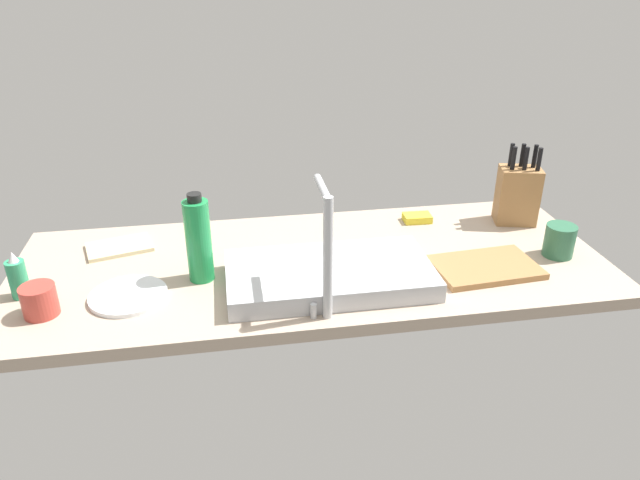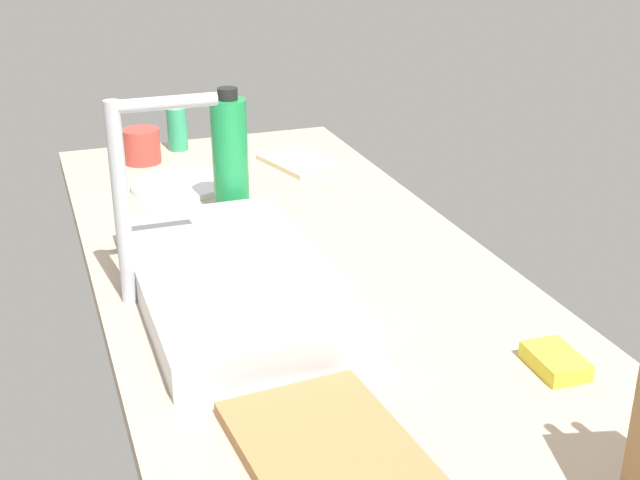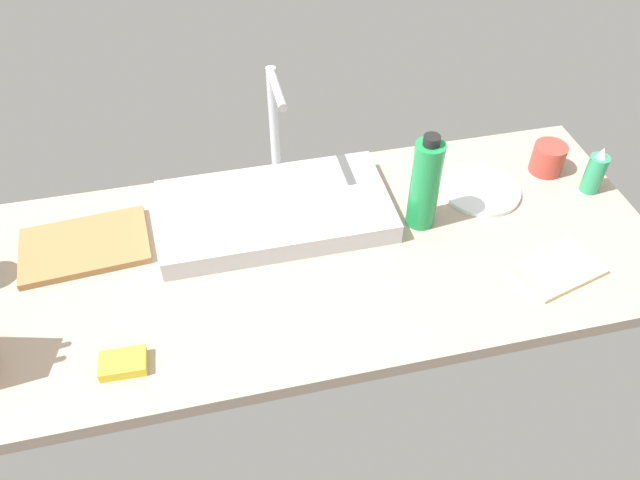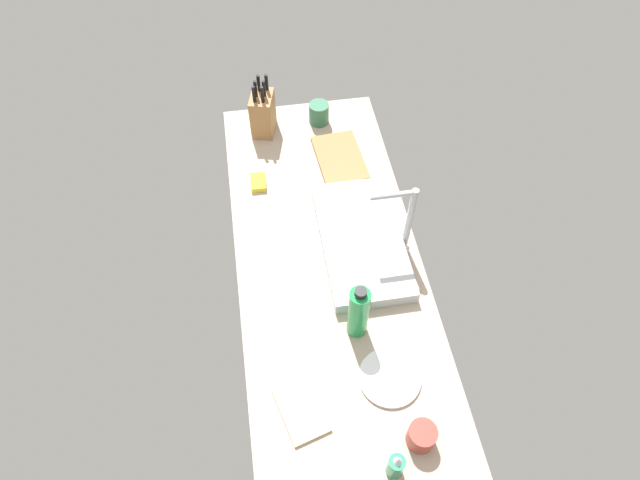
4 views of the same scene
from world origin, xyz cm
name	(u,v)px [view 3 (image 3 of 4)]	position (x,y,z in cm)	size (l,w,h in cm)	color
countertop_slab	(296,261)	(0.00, 0.00, 1.75)	(170.69, 67.84, 3.50)	tan
sink_basin	(275,211)	(-2.59, 13.19, 6.14)	(55.24, 29.48, 5.29)	#B7BABF
faucet	(276,120)	(0.91, 27.08, 22.51)	(5.50, 16.51, 31.95)	#B7BABF
cutting_board	(85,246)	(-47.46, 13.17, 4.40)	(28.88, 18.72, 1.80)	#9E7042
soap_bottle	(595,172)	(77.95, 6.25, 9.15)	(4.80, 4.80, 13.11)	#2D9966
water_bottle	(425,184)	(31.54, 4.58, 15.32)	(6.92, 6.92, 25.13)	#1E8E47
dinner_plate	(481,190)	(50.47, 11.61, 4.10)	(20.07, 20.07, 1.20)	white
dish_towel	(558,269)	(56.53, -17.73, 4.10)	(18.76, 12.25, 1.20)	beige
ceramic_cup	(548,158)	(70.66, 16.04, 7.47)	(8.56, 8.56, 7.93)	#B23D33
dish_sponge	(123,363)	(-38.87, -22.12, 4.70)	(9.00, 6.00, 2.40)	yellow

